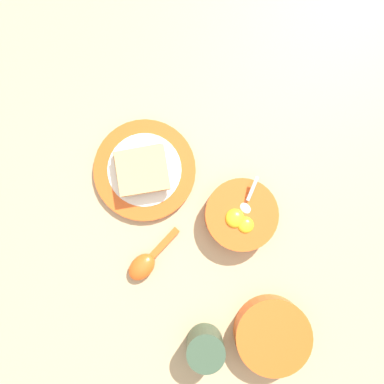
% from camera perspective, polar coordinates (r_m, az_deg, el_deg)
% --- Properties ---
extents(ground_plane, '(3.00, 3.00, 0.00)m').
position_cam_1_polar(ground_plane, '(0.84, 1.66, -8.31)').
color(ground_plane, tan).
extents(egg_bowl, '(0.15, 0.15, 0.08)m').
position_cam_1_polar(egg_bowl, '(0.81, 7.43, -3.49)').
color(egg_bowl, '#DB5119').
rests_on(egg_bowl, ground_plane).
extents(toast_plate, '(0.23, 0.23, 0.02)m').
position_cam_1_polar(toast_plate, '(0.84, -7.19, 3.32)').
color(toast_plate, '#DB5119').
rests_on(toast_plate, ground_plane).
extents(toast_sandwich, '(0.15, 0.14, 0.04)m').
position_cam_1_polar(toast_sandwich, '(0.81, -7.67, 3.31)').
color(toast_sandwich, tan).
rests_on(toast_sandwich, toast_plate).
extents(soup_spoon, '(0.05, 0.15, 0.03)m').
position_cam_1_polar(soup_spoon, '(0.83, -7.13, -10.72)').
color(soup_spoon, '#DB5119').
rests_on(soup_spoon, ground_plane).
extents(congee_bowl, '(0.16, 0.16, 0.05)m').
position_cam_1_polar(congee_bowl, '(0.86, 12.12, -20.54)').
color(congee_bowl, '#DB5119').
rests_on(congee_bowl, ground_plane).
extents(drinking_cup, '(0.08, 0.08, 0.08)m').
position_cam_1_polar(drinking_cup, '(0.84, 2.05, -22.65)').
color(drinking_cup, '#334733').
rests_on(drinking_cup, ground_plane).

